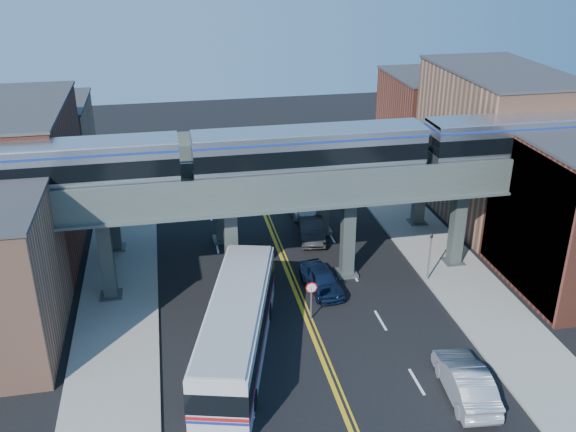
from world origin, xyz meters
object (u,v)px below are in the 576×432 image
(transit_bus, at_px, (237,329))
(car_lane_a, at_px, (322,279))
(car_lane_d, at_px, (307,185))
(car_parked_curb, at_px, (466,381))
(transit_train, at_px, (309,152))
(stop_sign, at_px, (311,295))
(traffic_signal, at_px, (430,252))
(car_lane_b, at_px, (311,228))
(car_lane_c, at_px, (303,205))

(transit_bus, height_order, car_lane_a, transit_bus)
(car_lane_a, xyz_separation_m, car_lane_d, (2.79, 16.99, -0.05))
(car_lane_a, distance_m, car_parked_curb, 12.69)
(transit_bus, xyz_separation_m, car_lane_d, (9.19, 23.15, -1.05))
(transit_train, bearing_deg, car_lane_d, 77.59)
(transit_bus, distance_m, car_parked_curb, 12.48)
(transit_train, xyz_separation_m, stop_sign, (-0.92, -5.00, -7.46))
(car_parked_curb, bearing_deg, car_lane_d, -80.40)
(traffic_signal, xyz_separation_m, car_parked_curb, (-2.70, -11.49, -1.38))
(stop_sign, height_order, car_lane_d, stop_sign)
(transit_bus, distance_m, car_lane_b, 15.95)
(transit_train, relative_size, car_parked_curb, 8.26)
(traffic_signal, xyz_separation_m, car_lane_d, (-4.61, 17.29, -1.55))
(car_lane_d, bearing_deg, car_lane_c, -106.40)
(car_lane_b, bearing_deg, car_lane_c, 93.43)
(transit_bus, xyz_separation_m, car_lane_c, (7.88, 18.81, -1.10))
(car_lane_a, bearing_deg, car_parked_curb, -75.20)
(traffic_signal, bearing_deg, car_lane_b, 127.61)
(car_lane_b, distance_m, car_lane_d, 9.27)
(car_lane_b, bearing_deg, transit_train, -97.22)
(transit_train, height_order, transit_bus, transit_train)
(car_lane_b, height_order, car_parked_curb, car_parked_curb)
(transit_train, height_order, traffic_signal, transit_train)
(stop_sign, xyz_separation_m, car_lane_b, (2.60, 11.18, -0.91))
(traffic_signal, xyz_separation_m, transit_bus, (-13.81, -5.86, -0.49))
(transit_train, relative_size, car_lane_a, 9.71)
(transit_train, bearing_deg, stop_sign, -100.45)
(car_lane_a, distance_m, car_lane_c, 12.74)
(traffic_signal, distance_m, car_lane_b, 10.43)
(transit_bus, relative_size, car_lane_a, 2.95)
(stop_sign, relative_size, transit_bus, 0.19)
(car_parked_curb, bearing_deg, transit_train, -62.82)
(car_lane_c, height_order, car_parked_curb, car_parked_curb)
(transit_bus, xyz_separation_m, car_parked_curb, (11.11, -5.63, -0.89))
(transit_bus, relative_size, car_parked_curb, 2.51)
(stop_sign, bearing_deg, car_lane_b, 76.93)
(car_lane_d, height_order, car_parked_curb, car_parked_curb)
(car_lane_b, bearing_deg, traffic_signal, -44.46)
(car_lane_b, bearing_deg, car_parked_curb, -71.68)
(car_lane_a, relative_size, car_lane_c, 0.93)
(transit_train, bearing_deg, traffic_signal, -14.07)
(transit_bus, relative_size, car_lane_d, 2.69)
(car_lane_b, relative_size, car_lane_c, 1.01)
(stop_sign, relative_size, car_parked_curb, 0.47)
(stop_sign, height_order, car_lane_c, stop_sign)
(transit_bus, bearing_deg, car_lane_c, -7.84)
(traffic_signal, bearing_deg, car_lane_c, 114.60)
(transit_train, distance_m, traffic_signal, 10.75)
(transit_bus, height_order, car_lane_b, transit_bus)
(car_lane_b, bearing_deg, car_lane_a, -89.98)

